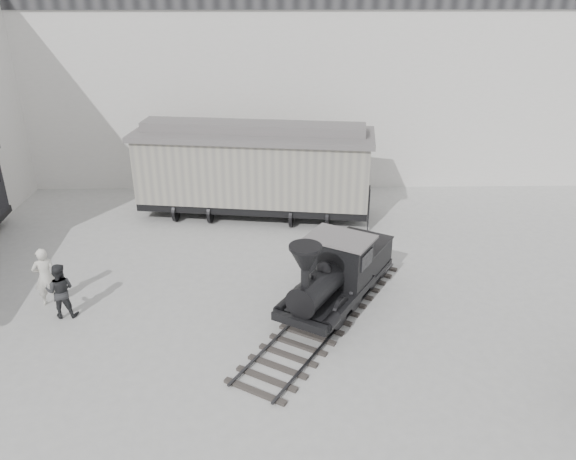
{
  "coord_description": "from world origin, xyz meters",
  "views": [
    {
      "loc": [
        0.5,
        -11.62,
        9.37
      ],
      "look_at": [
        0.81,
        4.49,
        2.0
      ],
      "focal_mm": 35.0,
      "sensor_mm": 36.0,
      "label": 1
    }
  ],
  "objects_px": {
    "visitor_a": "(45,277)",
    "visitor_b": "(60,291)",
    "locomotive": "(335,278)",
    "boxcar": "(254,168)"
  },
  "relations": [
    {
      "from": "visitor_a",
      "to": "visitor_b",
      "type": "relative_size",
      "value": 1.1
    },
    {
      "from": "visitor_a",
      "to": "visitor_b",
      "type": "height_order",
      "value": "visitor_a"
    },
    {
      "from": "visitor_a",
      "to": "visitor_b",
      "type": "xyz_separation_m",
      "value": [
        0.68,
        -0.7,
        -0.09
      ]
    },
    {
      "from": "visitor_a",
      "to": "locomotive",
      "type": "bearing_deg",
      "value": 153.83
    },
    {
      "from": "visitor_b",
      "to": "locomotive",
      "type": "bearing_deg",
      "value": 177.67
    },
    {
      "from": "visitor_b",
      "to": "boxcar",
      "type": "bearing_deg",
      "value": -129.7
    },
    {
      "from": "visitor_a",
      "to": "boxcar",
      "type": "bearing_deg",
      "value": -154.76
    },
    {
      "from": "locomotive",
      "to": "boxcar",
      "type": "relative_size",
      "value": 0.78
    },
    {
      "from": "locomotive",
      "to": "visitor_a",
      "type": "xyz_separation_m",
      "value": [
        -8.83,
        0.42,
        -0.11
      ]
    },
    {
      "from": "locomotive",
      "to": "visitor_b",
      "type": "relative_size",
      "value": 4.55
    }
  ]
}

